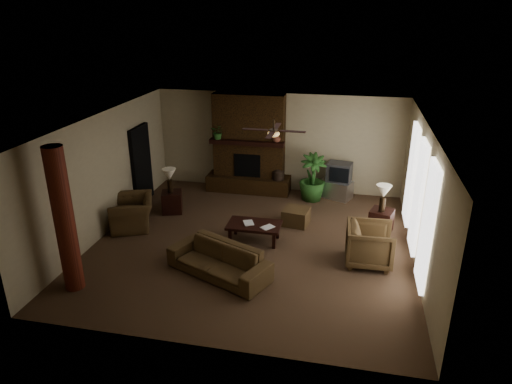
% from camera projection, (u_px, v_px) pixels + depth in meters
% --- Properties ---
extents(room_shell, '(7.00, 7.00, 7.00)m').
position_uv_depth(room_shell, '(252.00, 186.00, 9.90)').
color(room_shell, brown).
rests_on(room_shell, ground).
extents(fireplace, '(2.40, 0.70, 2.80)m').
position_uv_depth(fireplace, '(249.00, 152.00, 13.07)').
color(fireplace, '#432912').
rests_on(fireplace, ground).
extents(windows, '(0.08, 3.65, 2.35)m').
position_uv_depth(windows, '(418.00, 197.00, 9.45)').
color(windows, white).
rests_on(windows, ground).
extents(log_column, '(0.36, 0.36, 2.80)m').
position_uv_depth(log_column, '(64.00, 221.00, 8.29)').
color(log_column, maroon).
rests_on(log_column, ground).
extents(doorway, '(0.10, 1.00, 2.10)m').
position_uv_depth(doorway, '(141.00, 165.00, 12.32)').
color(doorway, black).
rests_on(doorway, ground).
extents(ceiling_fan, '(1.35, 1.35, 0.37)m').
position_uv_depth(ceiling_fan, '(274.00, 132.00, 9.68)').
color(ceiling_fan, black).
rests_on(ceiling_fan, ceiling).
extents(sofa, '(2.18, 1.44, 0.83)m').
position_uv_depth(sofa, '(219.00, 256.00, 9.08)').
color(sofa, '#503B22').
rests_on(sofa, ground).
extents(armchair_left, '(1.14, 1.34, 0.99)m').
position_uv_depth(armchair_left, '(132.00, 208.00, 11.05)').
color(armchair_left, '#503B22').
rests_on(armchair_left, ground).
extents(armchair_right, '(0.89, 0.95, 0.95)m').
position_uv_depth(armchair_right, '(370.00, 243.00, 9.45)').
color(armchair_right, '#503B22').
rests_on(armchair_right, ground).
extents(coffee_table, '(1.20, 0.70, 0.43)m').
position_uv_depth(coffee_table, '(254.00, 226.00, 10.40)').
color(coffee_table, black).
rests_on(coffee_table, ground).
extents(ottoman, '(0.68, 0.68, 0.40)m').
position_uv_depth(ottoman, '(296.00, 216.00, 11.29)').
color(ottoman, '#503B22').
rests_on(ottoman, ground).
extents(tv_stand, '(0.98, 0.79, 0.50)m').
position_uv_depth(tv_stand, '(336.00, 189.00, 12.86)').
color(tv_stand, silver).
rests_on(tv_stand, ground).
extents(tv, '(0.72, 0.62, 0.52)m').
position_uv_depth(tv, '(339.00, 172.00, 12.66)').
color(tv, '#37373A').
rests_on(tv, tv_stand).
extents(floor_vase, '(0.34, 0.34, 0.77)m').
position_uv_depth(floor_vase, '(278.00, 180.00, 13.02)').
color(floor_vase, black).
rests_on(floor_vase, ground).
extents(floor_plant, '(1.20, 1.49, 0.73)m').
position_uv_depth(floor_plant, '(312.00, 187.00, 12.68)').
color(floor_plant, '#2C5B24').
rests_on(floor_plant, ground).
extents(side_table_left, '(0.63, 0.63, 0.55)m').
position_uv_depth(side_table_left, '(172.00, 202.00, 11.95)').
color(side_table_left, black).
rests_on(side_table_left, ground).
extents(lamp_left, '(0.42, 0.42, 0.65)m').
position_uv_depth(lamp_left, '(169.00, 176.00, 11.64)').
color(lamp_left, black).
rests_on(lamp_left, side_table_left).
extents(side_table_right, '(0.63, 0.63, 0.55)m').
position_uv_depth(side_table_right, '(381.00, 221.00, 10.88)').
color(side_table_right, black).
rests_on(side_table_right, ground).
extents(lamp_right, '(0.43, 0.43, 0.65)m').
position_uv_depth(lamp_right, '(384.00, 193.00, 10.57)').
color(lamp_right, black).
rests_on(lamp_right, side_table_right).
extents(mantel_plant, '(0.47, 0.50, 0.33)m').
position_uv_depth(mantel_plant, '(218.00, 133.00, 12.76)').
color(mantel_plant, '#2C5B24').
rests_on(mantel_plant, fireplace).
extents(mantel_vase, '(0.27, 0.27, 0.22)m').
position_uv_depth(mantel_vase, '(277.00, 138.00, 12.50)').
color(mantel_vase, '#944F3B').
rests_on(mantel_vase, fireplace).
extents(book_a, '(0.21, 0.11, 0.29)m').
position_uv_depth(book_a, '(244.00, 218.00, 10.32)').
color(book_a, '#999999').
rests_on(book_a, coffee_table).
extents(book_b, '(0.18, 0.15, 0.29)m').
position_uv_depth(book_b, '(264.00, 220.00, 10.22)').
color(book_b, '#999999').
rests_on(book_b, coffee_table).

